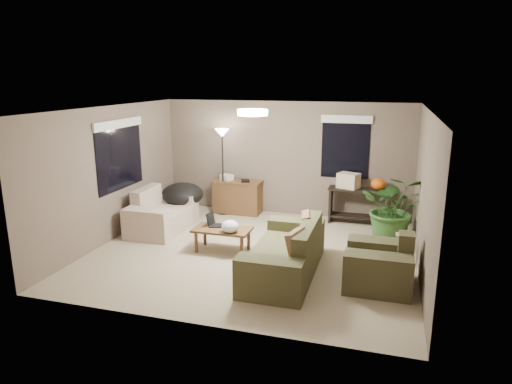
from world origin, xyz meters
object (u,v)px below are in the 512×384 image
(papasan_chair, at_px, (183,198))
(cat_scratching_post, at_px, (401,251))
(houseplant, at_px, (393,215))
(floor_lamp, at_px, (222,143))
(coffee_table, at_px, (222,232))
(console_table, at_px, (360,203))
(main_sofa, at_px, (287,256))
(loveseat, at_px, (161,215))
(armchair, at_px, (379,267))
(desk, at_px, (238,197))

(papasan_chair, distance_m, cat_scratching_post, 4.68)
(houseplant, bearing_deg, cat_scratching_post, -81.87)
(floor_lamp, xyz_separation_m, houseplant, (3.67, -0.81, -1.09))
(coffee_table, xyz_separation_m, houseplant, (2.88, 1.36, 0.15))
(console_table, bearing_deg, floor_lamp, -177.58)
(coffee_table, bearing_deg, main_sofa, -25.27)
(loveseat, distance_m, floor_lamp, 2.08)
(floor_lamp, bearing_deg, houseplant, -12.48)
(loveseat, xyz_separation_m, armchair, (4.30, -1.40, 0.00))
(main_sofa, distance_m, houseplant, 2.53)
(main_sofa, xyz_separation_m, cat_scratching_post, (1.73, 0.92, -0.08))
(desk, relative_size, papasan_chair, 0.98)
(houseplant, bearing_deg, coffee_table, -154.81)
(armchair, xyz_separation_m, cat_scratching_post, (0.33, 0.96, -0.08))
(loveseat, xyz_separation_m, console_table, (3.81, 1.54, 0.14))
(main_sofa, bearing_deg, houseplant, 51.24)
(papasan_chair, bearing_deg, main_sofa, -37.54)
(houseplant, bearing_deg, console_table, 125.76)
(papasan_chair, bearing_deg, floor_lamp, 42.95)
(console_table, xyz_separation_m, papasan_chair, (-3.69, -0.77, 0.03))
(console_table, relative_size, floor_lamp, 0.68)
(main_sofa, relative_size, desk, 2.00)
(armchair, height_order, papasan_chair, armchair)
(armchair, bearing_deg, floor_lamp, 141.07)
(desk, distance_m, console_table, 2.70)
(papasan_chair, bearing_deg, cat_scratching_post, -15.03)
(desk, bearing_deg, coffee_table, -77.97)
(main_sofa, distance_m, papasan_chair, 3.51)
(loveseat, distance_m, cat_scratching_post, 4.65)
(armchair, distance_m, houseplant, 2.02)
(main_sofa, xyz_separation_m, armchair, (1.40, -0.03, 0.00))
(loveseat, height_order, console_table, loveseat)
(coffee_table, distance_m, cat_scratching_post, 3.05)
(cat_scratching_post, bearing_deg, console_table, 112.59)
(loveseat, height_order, armchair, same)
(main_sofa, height_order, cat_scratching_post, main_sofa)
(armchair, xyz_separation_m, coffee_table, (-2.70, 0.65, 0.06))
(armchair, xyz_separation_m, floor_lamp, (-3.48, 2.81, 1.30))
(desk, bearing_deg, armchair, -42.73)
(loveseat, xyz_separation_m, houseplant, (4.48, 0.60, 0.21))
(main_sofa, xyz_separation_m, coffee_table, (-1.30, 0.61, 0.06))
(floor_lamp, bearing_deg, cat_scratching_post, -25.94)
(loveseat, distance_m, papasan_chair, 0.79)
(console_table, bearing_deg, desk, 179.93)
(main_sofa, height_order, houseplant, houseplant)
(coffee_table, height_order, papasan_chair, papasan_chair)
(desk, height_order, console_table, same)
(floor_lamp, bearing_deg, console_table, 2.42)
(loveseat, relative_size, cat_scratching_post, 3.20)
(armchair, bearing_deg, loveseat, 161.92)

